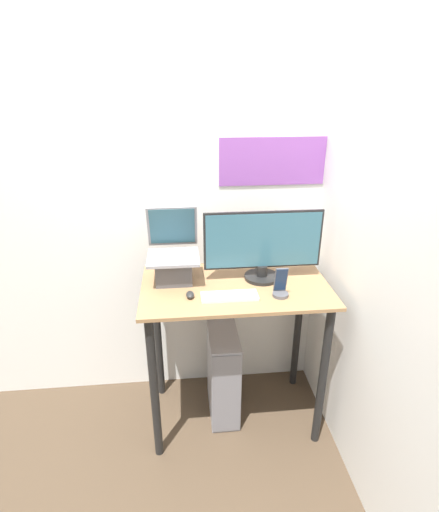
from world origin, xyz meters
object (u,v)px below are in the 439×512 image
object	(u,v)px
laptop	(174,262)
keyboard	(230,296)
cell_phone	(281,288)
mouse	(190,295)
computer_tower	(223,373)
monitor	(263,247)

from	to	relation	value
laptop	keyboard	size ratio (longest dim) A/B	1.33
laptop	cell_phone	size ratio (longest dim) A/B	2.45
mouse	cell_phone	bearing A→B (deg)	-3.47
mouse	computer_tower	world-z (taller)	mouse
monitor	computer_tower	xyz separation A→B (m)	(-0.22, -0.02, -0.85)
monitor	cell_phone	distance (m)	0.26
cell_phone	computer_tower	size ratio (longest dim) A/B	0.27
keyboard	mouse	world-z (taller)	mouse
laptop	mouse	xyz separation A→B (m)	(0.08, -0.21, -0.09)
monitor	keyboard	bearing A→B (deg)	-136.63
laptop	cell_phone	distance (m)	0.61
mouse	laptop	bearing A→B (deg)	111.12
cell_phone	computer_tower	bearing A→B (deg)	146.58
laptop	monitor	world-z (taller)	monitor
mouse	cell_phone	xyz separation A→B (m)	(0.47, -0.03, 0.03)
computer_tower	laptop	bearing A→B (deg)	168.27
monitor	cell_phone	size ratio (longest dim) A/B	4.07
monitor	keyboard	distance (m)	0.34
keyboard	mouse	bearing A→B (deg)	174.26
keyboard	cell_phone	world-z (taller)	cell_phone
laptop	mouse	world-z (taller)	laptop
mouse	computer_tower	distance (m)	0.71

